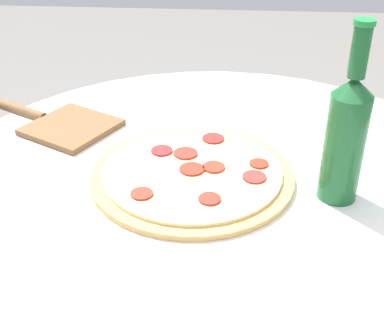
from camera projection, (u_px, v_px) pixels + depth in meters
table at (217, 258)px, 0.99m from camera, size 1.00×1.00×0.76m
pizza at (192, 174)px, 0.90m from camera, size 0.34×0.34×0.02m
beer_bottle at (346, 135)px, 0.80m from camera, size 0.06×0.06×0.28m
pizza_paddle at (61, 124)px, 1.07m from camera, size 0.21×0.30×0.02m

